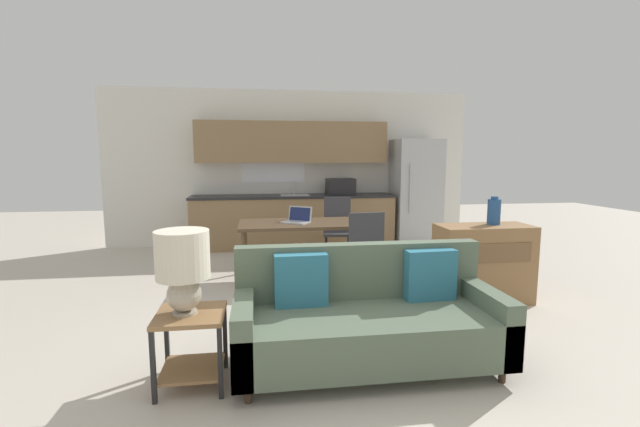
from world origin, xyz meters
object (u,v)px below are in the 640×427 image
(dining_table, at_px, (307,227))
(side_table, at_px, (191,336))
(table_lamp, at_px, (183,264))
(dining_chair_near_right, at_px, (363,250))
(refrigerator, at_px, (416,192))
(vase, at_px, (494,211))
(dining_chair_far_right, at_px, (338,227))
(couch, at_px, (366,319))
(credenza, at_px, (483,263))
(laptop, at_px, (298,219))

(dining_table, distance_m, side_table, 2.72)
(table_lamp, height_order, dining_chair_near_right, table_lamp)
(refrigerator, bearing_deg, vase, -95.13)
(table_lamp, relative_size, dining_chair_far_right, 0.59)
(dining_chair_far_right, bearing_deg, refrigerator, 42.28)
(dining_table, xyz_separation_m, vase, (1.90, -1.12, 0.31))
(dining_table, relative_size, dining_chair_near_right, 1.77)
(refrigerator, distance_m, table_lamp, 5.48)
(vase, bearing_deg, table_lamp, -155.45)
(couch, bearing_deg, dining_chair_far_right, 83.36)
(dining_table, bearing_deg, dining_chair_near_right, -54.71)
(table_lamp, distance_m, credenza, 3.20)
(dining_table, height_order, couch, couch)
(credenza, bearing_deg, dining_chair_far_right, 121.87)
(dining_chair_near_right, bearing_deg, laptop, -53.83)
(credenza, relative_size, laptop, 2.44)
(vase, relative_size, dining_chair_far_right, 0.32)
(couch, bearing_deg, table_lamp, -173.79)
(dining_chair_near_right, bearing_deg, refrigerator, -125.55)
(table_lamp, xyz_separation_m, dining_chair_far_right, (1.66, 3.30, -0.33))
(credenza, bearing_deg, refrigerator, 82.74)
(side_table, distance_m, vase, 3.33)
(couch, xyz_separation_m, dining_chair_far_right, (0.37, 3.16, 0.18))
(couch, distance_m, dining_chair_far_right, 3.18)
(couch, height_order, side_table, couch)
(laptop, bearing_deg, vase, 4.26)
(dining_table, relative_size, laptop, 4.15)
(refrigerator, relative_size, dining_chair_far_right, 1.94)
(couch, distance_m, side_table, 1.26)
(refrigerator, xyz_separation_m, credenza, (-0.39, -3.07, -0.51))
(refrigerator, relative_size, credenza, 1.87)
(couch, height_order, table_lamp, table_lamp)
(table_lamp, bearing_deg, side_table, 19.92)
(refrigerator, distance_m, dining_chair_near_right, 3.16)
(credenza, bearing_deg, side_table, -155.24)
(side_table, bearing_deg, laptop, 68.89)
(dining_chair_far_right, bearing_deg, dining_chair_near_right, -82.09)
(refrigerator, distance_m, vase, 3.04)
(dining_table, bearing_deg, dining_chair_far_right, 55.66)
(vase, distance_m, dining_chair_near_right, 1.47)
(refrigerator, xyz_separation_m, dining_chair_far_right, (-1.62, -1.10, -0.41))
(couch, distance_m, credenza, 1.99)
(table_lamp, height_order, dining_chair_far_right, table_lamp)
(table_lamp, bearing_deg, dining_chair_near_right, 46.11)
(couch, distance_m, dining_chair_near_right, 1.63)
(side_table, distance_m, dining_chair_far_right, 3.67)
(side_table, bearing_deg, couch, 5.83)
(dining_table, bearing_deg, credenza, -33.20)
(side_table, height_order, laptop, laptop)
(dining_table, height_order, credenza, credenza)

